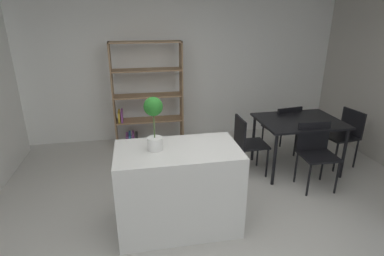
{
  "coord_description": "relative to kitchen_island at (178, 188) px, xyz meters",
  "views": [
    {
      "loc": [
        -0.62,
        -2.66,
        2.25
      ],
      "look_at": [
        -0.06,
        0.29,
        1.11
      ],
      "focal_mm": 28.64,
      "sensor_mm": 36.0,
      "label": 1
    }
  ],
  "objects": [
    {
      "name": "ground_plane",
      "position": [
        0.23,
        -0.18,
        -0.47
      ],
      "size": [
        8.71,
        8.71,
        0.0
      ],
      "primitive_type": "plane",
      "color": "beige"
    },
    {
      "name": "back_partition",
      "position": [
        0.23,
        2.71,
        0.88
      ],
      "size": [
        6.34,
        0.06,
        2.71
      ],
      "primitive_type": "cube",
      "color": "white",
      "rests_on": "ground_plane"
    },
    {
      "name": "kitchen_island",
      "position": [
        0.0,
        0.0,
        0.0
      ],
      "size": [
        1.29,
        0.73,
        0.94
      ],
      "primitive_type": "cube",
      "color": "silver",
      "rests_on": "ground_plane"
    },
    {
      "name": "potted_plant_on_island",
      "position": [
        -0.23,
        0.03,
        0.8
      ],
      "size": [
        0.19,
        0.19,
        0.55
      ],
      "color": "white",
      "rests_on": "kitchen_island"
    },
    {
      "name": "open_bookshelf",
      "position": [
        -0.24,
        2.34,
        0.34
      ],
      "size": [
        1.19,
        0.31,
        1.81
      ],
      "color": "#997551",
      "rests_on": "ground_plane"
    },
    {
      "name": "dining_table",
      "position": [
        1.93,
        0.99,
        0.24
      ],
      "size": [
        1.17,
        0.89,
        0.79
      ],
      "color": "black",
      "rests_on": "ground_plane"
    },
    {
      "name": "dining_chair_island_side",
      "position": [
        1.13,
        0.99,
        0.06
      ],
      "size": [
        0.42,
        0.41,
        0.87
      ],
      "rotation": [
        0.0,
        0.0,
        1.58
      ],
      "color": "black",
      "rests_on": "ground_plane"
    },
    {
      "name": "dining_chair_window_side",
      "position": [
        2.72,
        1.01,
        0.06
      ],
      "size": [
        0.5,
        0.48,
        0.87
      ],
      "rotation": [
        0.0,
        0.0,
        -1.42
      ],
      "color": "black",
      "rests_on": "ground_plane"
    },
    {
      "name": "dining_chair_near",
      "position": [
        1.93,
        0.52,
        0.08
      ],
      "size": [
        0.47,
        0.43,
        0.88
      ],
      "rotation": [
        0.0,
        0.0,
        -0.04
      ],
      "color": "black",
      "rests_on": "ground_plane"
    },
    {
      "name": "dining_chair_far",
      "position": [
        1.94,
        1.46,
        0.05
      ],
      "size": [
        0.5,
        0.51,
        0.86
      ],
      "rotation": [
        0.0,
        0.0,
        3.29
      ],
      "color": "black",
      "rests_on": "ground_plane"
    }
  ]
}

